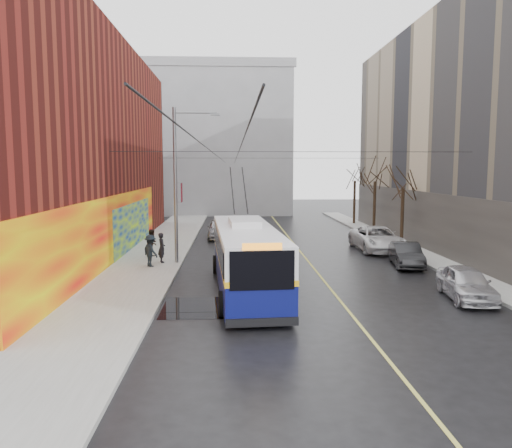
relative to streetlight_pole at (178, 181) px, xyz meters
The scene contains 21 objects.
ground 12.70m from the streetlight_pole, 58.46° to the right, with size 140.00×140.00×0.00m, color black.
sidewalk_left 5.50m from the streetlight_pole, 132.95° to the left, with size 4.00×60.00×0.15m, color gray.
sidewalk_right 16.00m from the streetlight_pole, ahead, with size 2.00×60.00×0.15m, color gray.
lane_line 9.89m from the streetlight_pole, 27.64° to the left, with size 0.12×50.00×0.01m, color #BFB74C.
building_left 10.84m from the streetlight_pole, 157.92° to the left, with size 12.11×36.00×14.00m.
building_far 35.24m from the streetlight_pole, 89.77° to the left, with size 20.50×12.10×18.00m.
streetlight_pole is the anchor object (origin of this frame).
catenary_wires 6.14m from the streetlight_pole, 52.95° to the left, with size 18.00×60.00×0.22m.
tree_near 16.28m from the streetlight_pole, 21.62° to the left, with size 3.20×3.20×6.40m.
tree_mid 19.96m from the streetlight_pole, 40.65° to the left, with size 3.20×3.20×6.68m.
tree_far 25.09m from the streetlight_pole, 52.88° to the left, with size 3.20×3.20×6.57m.
puddle 10.39m from the streetlight_pole, 79.59° to the right, with size 2.81×3.23×0.01m, color black.
pigeons_flying 3.62m from the streetlight_pole, 10.33° to the right, with size 2.47×3.68×1.63m.
trolleybus 8.00m from the streetlight_pole, 59.47° to the right, with size 3.39×12.07×5.66m.
parked_car_a 16.01m from the streetlight_pole, 32.49° to the right, with size 1.69×4.20×1.43m, color silver.
parked_car_b 13.68m from the streetlight_pole, ahead, with size 1.44×4.12×1.36m, color black.
parked_car_c 14.20m from the streetlight_pole, 18.79° to the left, with size 2.71×5.88×1.63m, color silver.
following_car 11.74m from the streetlight_pole, 79.36° to the left, with size 1.86×4.63×1.58m, color #98989C.
pedestrian_a 3.96m from the streetlight_pole, behind, with size 0.63×0.42×1.74m, color black.
pedestrian_b 4.65m from the streetlight_pole, 134.54° to the left, with size 0.83×0.65×1.72m, color black.
pedestrian_c 4.25m from the streetlight_pole, 141.22° to the right, with size 1.15×0.66×1.78m, color black.
Camera 1 is at (-3.03, -18.72, 5.60)m, focal length 35.00 mm.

